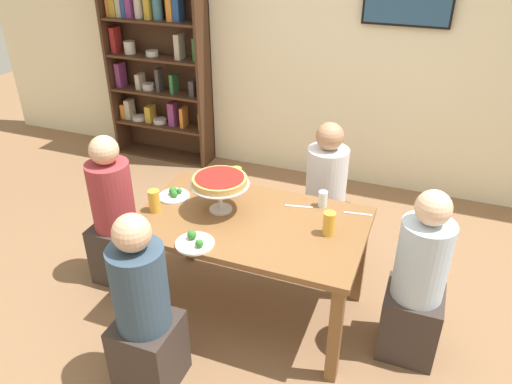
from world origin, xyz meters
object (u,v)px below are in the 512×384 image
dining_table (250,233)px  cutlery_fork_near (358,214)px  bookshelf (156,53)px  diner_head_east (417,288)px  cutlery_knife_near (299,206)px  salad_plate_far_diner (195,242)px  beer_glass_amber_spare (154,201)px  diner_near_left (144,317)px  diner_far_right (324,204)px  beer_glass_amber_tall (236,177)px  salad_plate_near_diner (174,195)px  deep_dish_pizza_stand (220,182)px  diner_head_west (116,221)px  water_glass_clear_near (323,199)px  beer_glass_amber_short (329,223)px

dining_table → cutlery_fork_near: (0.62, 0.31, 0.10)m
bookshelf → diner_head_east: 3.57m
cutlery_fork_near → cutlery_knife_near: bearing=-0.8°
dining_table → cutlery_knife_near: bearing=47.9°
salad_plate_far_diner → beer_glass_amber_spare: (-0.41, 0.24, 0.06)m
diner_near_left → salad_plate_far_diner: (0.12, 0.40, 0.26)m
diner_near_left → salad_plate_far_diner: bearing=-16.7°
bookshelf → diner_far_right: (2.14, -1.25, -0.66)m
diner_far_right → beer_glass_amber_tall: 0.75m
dining_table → cutlery_knife_near: (0.24, 0.26, 0.10)m
salad_plate_near_diner → cutlery_knife_near: bearing=12.3°
salad_plate_near_diner → salad_plate_far_diner: 0.58m
bookshelf → cutlery_fork_near: (2.46, -1.70, -0.40)m
diner_far_right → deep_dish_pizza_stand: (-0.52, -0.72, 0.45)m
diner_near_left → salad_plate_near_diner: bearing=17.1°
bookshelf → diner_head_west: (0.80, -2.01, -0.66)m
water_glass_clear_near → diner_head_east: bearing=-24.8°
cutlery_fork_near → beer_glass_amber_spare: bearing=11.1°
diner_near_left → salad_plate_far_diner: size_ratio=5.02×
bookshelf → beer_glass_amber_short: size_ratio=14.80×
water_glass_clear_near → diner_far_right: bearing=100.2°
dining_table → diner_near_left: (-0.33, -0.76, -0.15)m
dining_table → bookshelf: 2.77m
diner_head_east → salad_plate_near_diner: bearing=-2.3°
bookshelf → diner_head_east: size_ratio=1.92×
beer_glass_amber_spare → bookshelf: bearing=119.9°
bookshelf → diner_head_west: 2.26m
salad_plate_near_diner → water_glass_clear_near: size_ratio=1.95×
cutlery_fork_near → cutlery_knife_near: 0.38m
diner_head_east → beer_glass_amber_tall: bearing=-15.1°
diner_head_east → deep_dish_pizza_stand: size_ratio=3.06×
diner_near_left → salad_plate_near_diner: (-0.26, 0.85, 0.27)m
diner_near_left → beer_glass_amber_spare: size_ratio=7.71×
diner_far_right → cutlery_fork_near: (0.32, -0.45, 0.25)m
diner_head_east → beer_glass_amber_short: size_ratio=7.69×
bookshelf → diner_near_left: bookshelf is taller
beer_glass_amber_spare → water_glass_clear_near: size_ratio=1.38×
salad_plate_far_diner → water_glass_clear_near: size_ratio=2.12×
deep_dish_pizza_stand → salad_plate_near_diner: bearing=173.7°
deep_dish_pizza_stand → beer_glass_amber_short: deep_dish_pizza_stand is taller
diner_near_left → diner_far_right: size_ratio=1.00×
dining_table → deep_dish_pizza_stand: bearing=168.8°
diner_head_east → cutlery_fork_near: (-0.43, 0.29, 0.25)m
diner_head_east → salad_plate_near_diner: (-1.64, 0.07, 0.27)m
diner_near_left → beer_glass_amber_spare: bearing=24.0°
beer_glass_amber_tall → beer_glass_amber_short: (0.74, -0.34, 0.00)m
salad_plate_near_diner → beer_glass_amber_spare: size_ratio=1.41×
bookshelf → salad_plate_far_diner: bookshelf is taller
bookshelf → deep_dish_pizza_stand: bookshelf is taller
water_glass_clear_near → beer_glass_amber_spare: bearing=-155.9°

